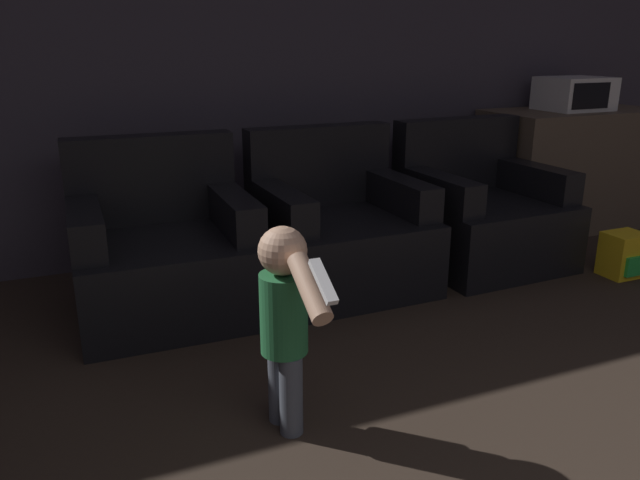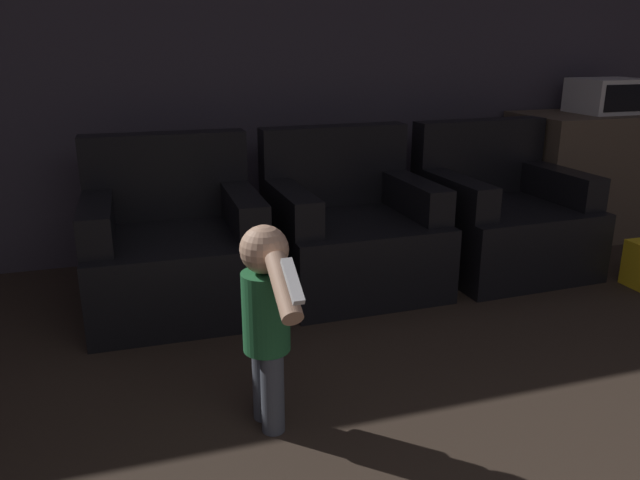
{
  "view_description": "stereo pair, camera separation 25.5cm",
  "coord_description": "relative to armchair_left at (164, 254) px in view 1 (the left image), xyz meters",
  "views": [
    {
      "loc": [
        -1.23,
        0.44,
        1.4
      ],
      "look_at": [
        -0.15,
        3.0,
        0.52
      ],
      "focal_mm": 35.0,
      "sensor_mm": 36.0,
      "label": 1
    },
    {
      "loc": [
        -0.99,
        0.36,
        1.4
      ],
      "look_at": [
        -0.15,
        3.0,
        0.52
      ],
      "focal_mm": 35.0,
      "sensor_mm": 36.0,
      "label": 2
    }
  ],
  "objects": [
    {
      "name": "kitchen_counter",
      "position": [
        3.2,
        0.44,
        0.14
      ],
      "size": [
        1.35,
        0.66,
        0.91
      ],
      "color": "brown",
      "rests_on": "ground_plane"
    },
    {
      "name": "armchair_left",
      "position": [
        0.0,
        0.0,
        0.0
      ],
      "size": [
        0.93,
        0.88,
        0.91
      ],
      "rotation": [
        0.0,
        0.0,
        -0.02
      ],
      "color": "black",
      "rests_on": "ground_plane"
    },
    {
      "name": "microwave",
      "position": [
        3.16,
        0.44,
        0.71
      ],
      "size": [
        0.48,
        0.4,
        0.24
      ],
      "color": "silver",
      "rests_on": "kitchen_counter"
    },
    {
      "name": "armchair_middle",
      "position": [
        1.02,
        -0.0,
        0.0
      ],
      "size": [
        0.93,
        0.88,
        0.91
      ],
      "rotation": [
        0.0,
        0.0,
        0.02
      ],
      "color": "black",
      "rests_on": "ground_plane"
    },
    {
      "name": "wall_back",
      "position": [
        0.77,
        0.84,
        0.98
      ],
      "size": [
        8.4,
        0.05,
        2.6
      ],
      "color": "#3D3842",
      "rests_on": "ground_plane"
    },
    {
      "name": "armchair_right",
      "position": [
        2.04,
        -0.0,
        0.0
      ],
      "size": [
        0.94,
        0.89,
        0.91
      ],
      "rotation": [
        0.0,
        0.0,
        0.03
      ],
      "color": "black",
      "rests_on": "ground_plane"
    },
    {
      "name": "toy_backpack",
      "position": [
        2.71,
        -0.59,
        -0.18
      ],
      "size": [
        0.24,
        0.22,
        0.28
      ],
      "color": "yellow",
      "rests_on": "ground_plane"
    },
    {
      "name": "person_toddler",
      "position": [
        0.22,
        -1.28,
        0.15
      ],
      "size": [
        0.17,
        0.55,
        0.79
      ],
      "rotation": [
        0.0,
        0.0,
        1.69
      ],
      "color": "#474C56",
      "rests_on": "ground_plane"
    }
  ]
}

